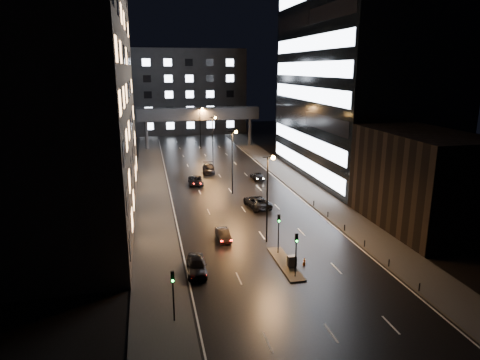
# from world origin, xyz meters

# --- Properties ---
(ground) EXTENTS (160.00, 160.00, 0.00)m
(ground) POSITION_xyz_m (0.00, 40.00, 0.00)
(ground) COLOR black
(ground) RESTS_ON ground
(sidewalk_left) EXTENTS (5.00, 110.00, 0.15)m
(sidewalk_left) POSITION_xyz_m (-12.50, 35.00, 0.07)
(sidewalk_left) COLOR #383533
(sidewalk_left) RESTS_ON ground
(sidewalk_right) EXTENTS (5.00, 110.00, 0.15)m
(sidewalk_right) POSITION_xyz_m (12.50, 35.00, 0.07)
(sidewalk_right) COLOR #383533
(sidewalk_right) RESTS_ON ground
(building_left) EXTENTS (15.00, 48.00, 40.00)m
(building_left) POSITION_xyz_m (-22.50, 24.00, 20.00)
(building_left) COLOR #2D2319
(building_left) RESTS_ON ground
(building_right_low) EXTENTS (10.00, 18.00, 12.00)m
(building_right_low) POSITION_xyz_m (20.00, 9.00, 6.00)
(building_right_low) COLOR black
(building_right_low) RESTS_ON ground
(building_right_glass) EXTENTS (20.00, 36.00, 45.00)m
(building_right_glass) POSITION_xyz_m (25.00, 36.00, 22.50)
(building_right_glass) COLOR black
(building_right_glass) RESTS_ON ground
(building_far) EXTENTS (34.00, 14.00, 25.00)m
(building_far) POSITION_xyz_m (0.00, 98.00, 12.50)
(building_far) COLOR #333335
(building_far) RESTS_ON ground
(skybridge) EXTENTS (30.00, 3.00, 10.00)m
(skybridge) POSITION_xyz_m (0.00, 70.00, 8.34)
(skybridge) COLOR #333335
(skybridge) RESTS_ON ground
(median_island) EXTENTS (1.60, 8.00, 0.15)m
(median_island) POSITION_xyz_m (0.30, 2.00, 0.07)
(median_island) COLOR #383533
(median_island) RESTS_ON ground
(traffic_signal_near) EXTENTS (0.28, 0.34, 4.40)m
(traffic_signal_near) POSITION_xyz_m (0.30, 4.49, 3.09)
(traffic_signal_near) COLOR black
(traffic_signal_near) RESTS_ON median_island
(traffic_signal_far) EXTENTS (0.28, 0.34, 4.40)m
(traffic_signal_far) POSITION_xyz_m (0.30, -1.01, 3.09)
(traffic_signal_far) COLOR black
(traffic_signal_far) RESTS_ON median_island
(traffic_signal_corner) EXTENTS (0.28, 0.34, 4.40)m
(traffic_signal_corner) POSITION_xyz_m (-11.50, -6.01, 2.94)
(traffic_signal_corner) COLOR black
(traffic_signal_corner) RESTS_ON ground
(bollard_row) EXTENTS (0.12, 25.12, 0.90)m
(bollard_row) POSITION_xyz_m (10.20, 6.50, 0.45)
(bollard_row) COLOR black
(bollard_row) RESTS_ON ground
(streetlight_near) EXTENTS (1.45, 0.50, 10.15)m
(streetlight_near) POSITION_xyz_m (0.16, 8.00, 6.50)
(streetlight_near) COLOR black
(streetlight_near) RESTS_ON ground
(streetlight_mid_a) EXTENTS (1.45, 0.50, 10.15)m
(streetlight_mid_a) POSITION_xyz_m (0.16, 28.00, 6.50)
(streetlight_mid_a) COLOR black
(streetlight_mid_a) RESTS_ON ground
(streetlight_mid_b) EXTENTS (1.45, 0.50, 10.15)m
(streetlight_mid_b) POSITION_xyz_m (0.16, 48.00, 6.50)
(streetlight_mid_b) COLOR black
(streetlight_mid_b) RESTS_ON ground
(streetlight_far) EXTENTS (1.45, 0.50, 10.15)m
(streetlight_far) POSITION_xyz_m (0.16, 68.00, 6.50)
(streetlight_far) COLOR black
(streetlight_far) RESTS_ON ground
(car_away_a) EXTENTS (2.15, 4.83, 1.61)m
(car_away_a) POSITION_xyz_m (-8.79, 2.06, 0.81)
(car_away_a) COLOR black
(car_away_a) RESTS_ON ground
(car_away_b) EXTENTS (1.41, 3.89, 1.27)m
(car_away_b) POSITION_xyz_m (-4.77, 9.70, 0.64)
(car_away_b) COLOR black
(car_away_b) RESTS_ON ground
(car_away_c) EXTENTS (2.42, 5.09, 1.40)m
(car_away_c) POSITION_xyz_m (-5.08, 34.68, 0.70)
(car_away_c) COLOR black
(car_away_c) RESTS_ON ground
(car_away_d) EXTENTS (2.82, 5.82, 1.63)m
(car_away_d) POSITION_xyz_m (-1.65, 42.98, 0.82)
(car_away_d) COLOR black
(car_away_d) RESTS_ON ground
(car_toward_a) EXTENTS (3.40, 6.09, 1.61)m
(car_toward_a) POSITION_xyz_m (2.15, 20.59, 0.81)
(car_toward_a) COLOR black
(car_toward_a) RESTS_ON ground
(car_toward_b) EXTENTS (1.91, 4.51, 1.30)m
(car_toward_b) POSITION_xyz_m (6.12, 35.72, 0.65)
(car_toward_b) COLOR black
(car_toward_b) RESTS_ON ground
(utility_cabinet) EXTENTS (0.92, 0.61, 1.11)m
(utility_cabinet) POSITION_xyz_m (0.70, 1.15, 0.71)
(utility_cabinet) COLOR #4A4B4D
(utility_cabinet) RESTS_ON median_island
(cone_a) EXTENTS (0.36, 0.36, 0.54)m
(cone_a) POSITION_xyz_m (2.11, 1.39, 0.27)
(cone_a) COLOR #F0590C
(cone_a) RESTS_ON ground
(cone_b) EXTENTS (0.36, 0.36, 0.57)m
(cone_b) POSITION_xyz_m (2.33, 1.93, 0.29)
(cone_b) COLOR orange
(cone_b) RESTS_ON ground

